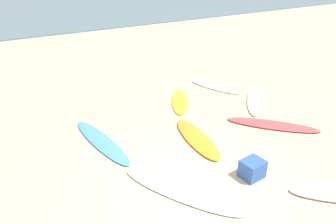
{
  "coord_description": "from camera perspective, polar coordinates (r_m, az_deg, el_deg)",
  "views": [
    {
      "loc": [
        -2.88,
        -3.3,
        3.86
      ],
      "look_at": [
        1.16,
        2.62,
        0.3
      ],
      "focal_mm": 30.78,
      "sensor_mm": 36.0,
      "label": 1
    }
  ],
  "objects": [
    {
      "name": "ground_plane",
      "position": [
        5.84,
        5.28,
        -15.1
      ],
      "size": [
        120.0,
        120.0,
        0.0
      ],
      "primitive_type": "plane",
      "color": "#C6B28E"
    },
    {
      "name": "surfboard_6",
      "position": [
        9.75,
        16.8,
        2.16
      ],
      "size": [
        2.07,
        1.86,
        0.08
      ],
      "primitive_type": "ellipsoid",
      "rotation": [
        0.0,
        0.0,
        2.28
      ],
      "color": "silver",
      "rests_on": "ground_plane"
    },
    {
      "name": "surfboard_7",
      "position": [
        5.76,
        2.56,
        -15.23
      ],
      "size": [
        1.64,
        2.55,
        0.06
      ],
      "primitive_type": "ellipsoid",
      "rotation": [
        0.0,
        0.0,
        3.6
      ],
      "color": "white",
      "rests_on": "ground_plane"
    },
    {
      "name": "surfboard_4",
      "position": [
        10.66,
        9.14,
        5.02
      ],
      "size": [
        1.04,
        2.08,
        0.06
      ],
      "primitive_type": "ellipsoid",
      "rotation": [
        0.0,
        0.0,
        3.39
      ],
      "color": "#F5DBC2",
      "rests_on": "ground_plane"
    },
    {
      "name": "surfboard_8",
      "position": [
        7.33,
        5.69,
        -5.11
      ],
      "size": [
        1.04,
        2.17,
        0.09
      ],
      "primitive_type": "ellipsoid",
      "rotation": [
        0.0,
        0.0,
        -0.23
      ],
      "color": "orange",
      "rests_on": "ground_plane"
    },
    {
      "name": "surfboard_3",
      "position": [
        9.32,
        2.33,
        2.15
      ],
      "size": [
        1.56,
        1.93,
        0.07
      ],
      "primitive_type": "ellipsoid",
      "rotation": [
        0.0,
        0.0,
        -0.61
      ],
      "color": "yellow",
      "rests_on": "ground_plane"
    },
    {
      "name": "beach_cooler",
      "position": [
        6.25,
        16.34,
        -10.75
      ],
      "size": [
        0.46,
        0.38,
        0.39
      ],
      "primitive_type": "cube",
      "rotation": [
        0.0,
        0.0,
        3.14
      ],
      "color": "#2D56B2",
      "rests_on": "ground_plane"
    },
    {
      "name": "surfboard_1",
      "position": [
        7.38,
        -13.09,
        -5.62
      ],
      "size": [
        0.69,
        2.63,
        0.06
      ],
      "primitive_type": "ellipsoid",
      "rotation": [
        0.0,
        0.0,
        3.22
      ],
      "color": "#4B93E5",
      "rests_on": "ground_plane"
    },
    {
      "name": "surfboard_2",
      "position": [
        8.39,
        19.98,
        -2.39
      ],
      "size": [
        1.94,
        2.23,
        0.08
      ],
      "primitive_type": "ellipsoid",
      "rotation": [
        0.0,
        0.0,
        3.82
      ],
      "color": "#D2494E",
      "rests_on": "ground_plane"
    }
  ]
}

